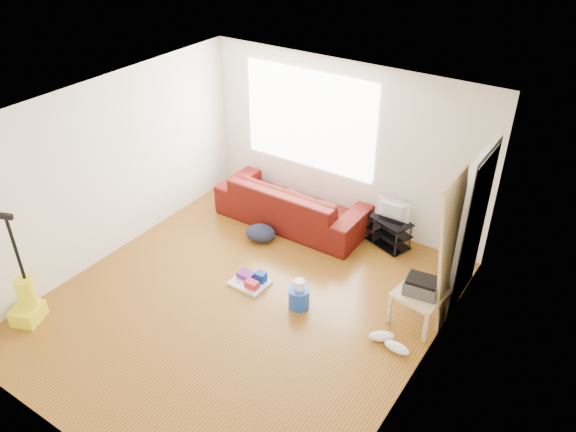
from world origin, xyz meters
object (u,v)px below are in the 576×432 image
Objects in this scene: sofa at (292,222)px; backpack at (261,240)px; vacuum at (27,301)px; tv_stand at (389,232)px; side_table at (420,297)px; cleaning_tray at (251,281)px; bucket at (299,306)px.

sofa is 0.68m from backpack.
vacuum reaches higher than backpack.
backpack is at bearing 43.46° from vacuum.
tv_stand is 4.88m from vacuum.
side_table is at bearing -25.32° from backpack.
cleaning_tray reaches higher than backpack.
side_table is at bearing 157.57° from sofa.
bucket is (1.15, -1.60, 0.00)m from sofa.
cleaning_tray is (-0.77, 0.02, 0.05)m from bucket.
backpack is at bearing 172.23° from side_table.
tv_stand is 2.66× the size of bucket.
cleaning_tray is at bearing -101.39° from tv_stand.
sofa reaches higher than cleaning_tray.
side_table is 1.50m from bucket.
tv_stand is at bearing 127.38° from side_table.
bucket is at bearing -80.81° from tv_stand.
backpack is (-0.12, -0.67, 0.00)m from sofa.
vacuum reaches higher than tv_stand.
sofa is at bearing -150.09° from tv_stand.
sofa is 2.72m from side_table.
backpack is (-1.27, 0.93, 0.00)m from bucket.
cleaning_tray is 2.75m from vacuum.
side_table is at bearing -32.92° from tv_stand.
bucket is 0.77m from cleaning_tray.
side_table reaches higher than sofa.
sofa reaches higher than bucket.
backpack is at bearing -130.05° from tv_stand.
vacuum is (-2.61, -2.01, 0.27)m from bucket.
vacuum reaches higher than side_table.
sofa is at bearing 46.02° from vacuum.
sofa is at bearing 125.76° from bucket.
bucket reaches higher than backpack.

